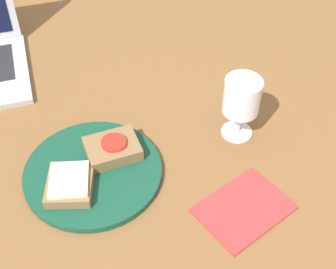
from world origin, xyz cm
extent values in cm
cube|color=brown|center=(0.00, 0.00, 1.50)|extent=(140.00, 140.00, 3.00)
cylinder|color=#144733|center=(-7.67, -5.93, 3.65)|extent=(25.15, 25.15, 1.31)
cube|color=brown|center=(-12.08, -8.85, 5.29)|extent=(9.95, 10.79, 1.97)
cube|color=#F4EAB7|center=(-12.08, -8.85, 6.61)|extent=(8.06, 8.86, 0.67)
cube|color=brown|center=(-3.27, -3.02, 5.58)|extent=(10.19, 8.22, 2.54)
cylinder|color=red|center=(-2.92, -3.01, 7.14)|extent=(4.69, 4.69, 0.60)
cylinder|color=red|center=(-2.45, -3.47, 7.09)|extent=(3.65, 3.65, 0.48)
cylinder|color=white|center=(21.61, -3.53, 3.20)|extent=(6.11, 6.11, 0.40)
cylinder|color=white|center=(21.61, -3.53, 6.26)|extent=(1.01, 1.01, 5.72)
cylinder|color=white|center=(21.61, -3.53, 12.62)|extent=(7.01, 7.01, 6.99)
cylinder|color=white|center=(21.61, -3.53, 11.62)|extent=(6.45, 6.45, 5.00)
cube|color=#B23333|center=(15.62, -20.98, 3.20)|extent=(18.32, 16.04, 0.40)
camera|label=1|loc=(-10.31, -61.80, 69.56)|focal=50.00mm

